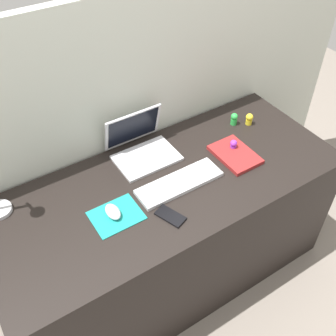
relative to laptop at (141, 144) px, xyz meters
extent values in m
plane|color=slate|center=(0.00, -0.25, -0.79)|extent=(6.00, 6.00, 0.00)
cube|color=beige|center=(0.00, 0.14, -0.05)|extent=(2.89, 0.05, 1.48)
cube|color=black|center=(0.00, -0.25, -0.42)|extent=(1.69, 0.70, 0.74)
cube|color=silver|center=(0.00, -0.06, -0.05)|extent=(0.30, 0.21, 0.01)
cube|color=silver|center=(0.00, 0.07, 0.06)|extent=(0.30, 0.06, 0.20)
cube|color=black|center=(0.00, 0.07, 0.06)|extent=(0.27, 0.05, 0.17)
cube|color=silver|center=(0.03, -0.29, -0.04)|extent=(0.41, 0.13, 0.02)
cube|color=teal|center=(-0.30, -0.30, -0.05)|extent=(0.21, 0.17, 0.00)
ellipsoid|color=silver|center=(-0.30, -0.29, -0.03)|extent=(0.06, 0.10, 0.03)
cube|color=black|center=(-0.11, -0.43, -0.05)|extent=(0.10, 0.14, 0.01)
cube|color=maroon|center=(0.37, -0.27, -0.04)|extent=(0.17, 0.24, 0.02)
cylinder|color=purple|center=(0.39, -0.23, -0.04)|extent=(0.03, 0.03, 0.03)
sphere|color=purple|center=(0.39, -0.23, -0.01)|extent=(0.03, 0.03, 0.03)
cylinder|color=green|center=(0.54, -0.07, -0.04)|extent=(0.03, 0.03, 0.03)
sphere|color=green|center=(0.54, -0.07, 0.00)|extent=(0.04, 0.04, 0.04)
cylinder|color=yellow|center=(0.61, -0.11, -0.04)|extent=(0.03, 0.03, 0.03)
sphere|color=yellow|center=(0.61, -0.11, -0.01)|extent=(0.04, 0.04, 0.04)
camera|label=1|loc=(-0.70, -1.34, 1.26)|focal=42.81mm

